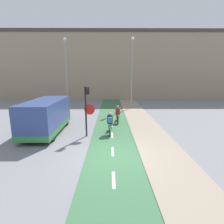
{
  "coord_description": "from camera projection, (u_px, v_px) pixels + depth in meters",
  "views": [
    {
      "loc": [
        -0.11,
        -7.95,
        3.9
      ],
      "look_at": [
        0.0,
        4.84,
        1.2
      ],
      "focal_mm": 28.0,
      "sensor_mm": 36.0,
      "label": 1
    }
  ],
  "objects": [
    {
      "name": "ground_plane",
      "position": [
        113.0,
        156.0,
        8.59
      ],
      "size": [
        120.0,
        120.0,
        0.0
      ],
      "primitive_type": "plane",
      "color": "gray"
    },
    {
      "name": "sidewalk_strip",
      "position": [
        164.0,
        155.0,
        8.6
      ],
      "size": [
        2.4,
        60.0,
        0.05
      ],
      "color": "gray",
      "rests_on": "ground_plane"
    },
    {
      "name": "cyclist_far",
      "position": [
        118.0,
        115.0,
        14.55
      ],
      "size": [
        0.46,
        1.7,
        1.47
      ],
      "color": "black",
      "rests_on": "ground_plane"
    },
    {
      "name": "van",
      "position": [
        47.0,
        117.0,
        11.99
      ],
      "size": [
        2.02,
        5.22,
        2.25
      ],
      "color": "#334784",
      "rests_on": "ground_plane"
    },
    {
      "name": "cyclist_near",
      "position": [
        110.0,
        124.0,
        11.72
      ],
      "size": [
        0.46,
        1.75,
        1.5
      ],
      "color": "black",
      "rests_on": "ground_plane"
    },
    {
      "name": "bike_lane",
      "position": [
        113.0,
        156.0,
        8.59
      ],
      "size": [
        2.66,
        60.0,
        0.02
      ],
      "color": "#3D7047",
      "rests_on": "ground_plane"
    },
    {
      "name": "building_row_background",
      "position": [
        111.0,
        66.0,
        29.55
      ],
      "size": [
        60.0,
        5.2,
        10.76
      ],
      "color": "gray",
      "rests_on": "ground_plane"
    },
    {
      "name": "traffic_light_pole",
      "position": [
        87.0,
        106.0,
        11.02
      ],
      "size": [
        0.67,
        0.25,
        3.22
      ],
      "color": "black",
      "rests_on": "ground_plane"
    },
    {
      "name": "street_lamp_sidewalk",
      "position": [
        132.0,
        67.0,
        20.05
      ],
      "size": [
        0.36,
        0.36,
        8.06
      ],
      "color": "gray",
      "rests_on": "ground_plane"
    },
    {
      "name": "street_lamp_far",
      "position": [
        66.0,
        67.0,
        21.14
      ],
      "size": [
        0.36,
        0.36,
        8.24
      ],
      "color": "gray",
      "rests_on": "ground_plane"
    }
  ]
}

